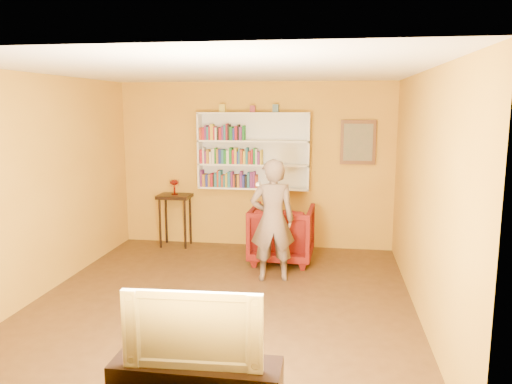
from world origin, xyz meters
TOP-DOWN VIEW (x-y plane):
  - room_shell at (0.00, 0.00)m, footprint 5.30×5.80m
  - bookshelf at (0.00, 2.41)m, footprint 1.80×0.29m
  - books_row_lower at (-0.40, 2.30)m, footprint 0.93×0.19m
  - books_row_middle at (-0.35, 2.30)m, footprint 1.01×0.19m
  - books_row_upper at (-0.50, 2.30)m, footprint 0.73×0.19m
  - ornament_left at (-0.50, 2.35)m, footprint 0.09×0.09m
  - ornament_centre at (-0.01, 2.35)m, footprint 0.08×0.08m
  - ornament_right at (0.35, 2.35)m, footprint 0.09×0.09m
  - framed_painting at (1.65, 2.46)m, footprint 0.55×0.05m
  - console_table at (-1.30, 2.25)m, footprint 0.53×0.41m
  - ruby_lustre at (-1.30, 2.25)m, footprint 0.16×0.15m
  - armchair at (0.54, 1.68)m, footprint 0.94×0.97m
  - person at (0.49, 0.86)m, footprint 0.66×0.50m
  - game_remote at (0.35, 0.54)m, footprint 0.04×0.15m
  - television at (0.30, -2.25)m, footprint 1.02×0.18m

SIDE VIEW (x-z plane):
  - armchair at x=0.54m, z-range 0.00..0.85m
  - console_table at x=-1.30m, z-range 0.28..1.15m
  - television at x=0.30m, z-range 0.45..1.03m
  - person at x=0.49m, z-range 0.00..1.64m
  - room_shell at x=0.00m, z-range -0.42..2.46m
  - ruby_lustre at x=-1.30m, z-range 0.92..1.17m
  - books_row_lower at x=-0.40m, z-range 0.99..1.26m
  - game_remote at x=0.35m, z-range 1.34..1.37m
  - books_row_middle at x=-0.35m, z-range 1.38..1.64m
  - bookshelf at x=0.00m, z-range 0.98..2.21m
  - framed_painting at x=1.65m, z-range 1.40..2.10m
  - books_row_upper at x=-0.50m, z-range 1.75..2.01m
  - ornament_centre at x=-0.01m, z-range 2.21..2.32m
  - ornament_right at x=0.35m, z-range 2.21..2.34m
  - ornament_left at x=-0.50m, z-range 2.21..2.34m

